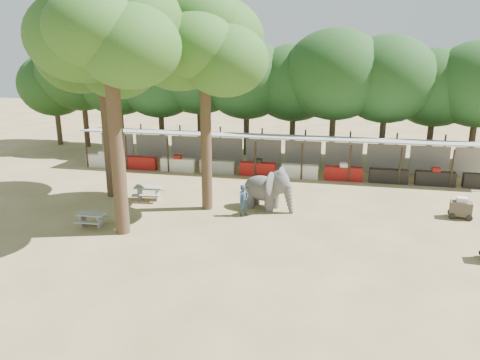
% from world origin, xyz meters
% --- Properties ---
extents(ground, '(100.00, 100.00, 0.00)m').
position_xyz_m(ground, '(0.00, 0.00, 0.00)').
color(ground, brown).
rests_on(ground, ground).
extents(vendor_stalls, '(28.00, 2.99, 2.80)m').
position_xyz_m(vendor_stalls, '(-0.00, 13.84, 1.18)').
color(vendor_stalls, '#9B9EA3').
rests_on(vendor_stalls, ground).
extents(yard_tree_left, '(7.10, 6.90, 11.02)m').
position_xyz_m(yard_tree_left, '(-9.13, 7.19, 8.20)').
color(yard_tree_left, '#332316').
rests_on(yard_tree_left, ground).
extents(yard_tree_center, '(7.10, 6.90, 12.04)m').
position_xyz_m(yard_tree_center, '(-6.13, 2.19, 9.21)').
color(yard_tree_center, '#332316').
rests_on(yard_tree_center, ground).
extents(yard_tree_back, '(7.10, 6.90, 11.36)m').
position_xyz_m(yard_tree_back, '(-3.13, 6.19, 8.54)').
color(yard_tree_back, '#332316').
rests_on(yard_tree_back, ground).
extents(backdrop_trees, '(46.46, 5.95, 8.33)m').
position_xyz_m(backdrop_trees, '(0.00, 19.00, 5.51)').
color(backdrop_trees, '#332316').
rests_on(backdrop_trees, ground).
extents(elephant, '(3.04, 2.28, 2.25)m').
position_xyz_m(elephant, '(0.20, 6.62, 1.13)').
color(elephant, '#424040').
rests_on(elephant, ground).
extents(handler, '(0.68, 0.71, 1.64)m').
position_xyz_m(handler, '(-0.88, 5.34, 0.82)').
color(handler, '#26384C').
rests_on(handler, ground).
extents(picnic_table_near, '(1.39, 1.26, 0.66)m').
position_xyz_m(picnic_table_near, '(-7.82, 2.40, 0.43)').
color(picnic_table_near, gray).
rests_on(picnic_table_near, ground).
extents(picnic_table_far, '(1.70, 1.56, 0.78)m').
position_xyz_m(picnic_table_far, '(-6.64, 6.75, 0.51)').
color(picnic_table_far, gray).
rests_on(picnic_table_far, ground).
extents(cart_back, '(1.20, 0.87, 1.10)m').
position_xyz_m(cart_back, '(9.99, 7.20, 0.54)').
color(cart_back, '#3B3126').
rests_on(cart_back, ground).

